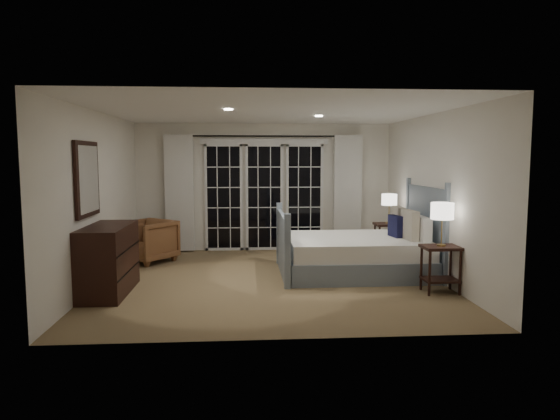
{
  "coord_description": "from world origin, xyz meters",
  "views": [
    {
      "loc": [
        -0.38,
        -7.37,
        1.83
      ],
      "look_at": [
        0.14,
        0.06,
        1.05
      ],
      "focal_mm": 32.0,
      "sensor_mm": 36.0,
      "label": 1
    }
  ],
  "objects": [
    {
      "name": "wall_back",
      "position": [
        0.0,
        2.5,
        1.25
      ],
      "size": [
        5.0,
        0.02,
        2.5
      ],
      "primitive_type": "cube",
      "color": "white",
      "rests_on": "floor"
    },
    {
      "name": "mirror",
      "position": [
        -2.47,
        -0.6,
        1.55
      ],
      "size": [
        0.05,
        0.85,
        1.0
      ],
      "color": "black",
      "rests_on": "wall_left"
    },
    {
      "name": "wall_right",
      "position": [
        2.5,
        0.0,
        1.25
      ],
      "size": [
        0.02,
        5.0,
        2.5
      ],
      "primitive_type": "cube",
      "color": "white",
      "rests_on": "floor"
    },
    {
      "name": "wall_front",
      "position": [
        0.0,
        -2.5,
        1.25
      ],
      "size": [
        5.0,
        0.02,
        2.5
      ],
      "primitive_type": "cube",
      "color": "white",
      "rests_on": "floor"
    },
    {
      "name": "downlight_a",
      "position": [
        0.8,
        0.6,
        2.49
      ],
      "size": [
        0.12,
        0.12,
        0.01
      ],
      "primitive_type": "cylinder",
      "color": "white",
      "rests_on": "ceiling"
    },
    {
      "name": "curtain_rod",
      "position": [
        0.0,
        2.4,
        2.25
      ],
      "size": [
        3.5,
        0.03,
        0.03
      ],
      "primitive_type": "cylinder",
      "rotation": [
        0.0,
        1.57,
        0.0
      ],
      "color": "black",
      "rests_on": "wall_back"
    },
    {
      "name": "downlight_b",
      "position": [
        -0.6,
        -0.4,
        2.49
      ],
      "size": [
        0.12,
        0.12,
        0.01
      ],
      "primitive_type": "cylinder",
      "color": "white",
      "rests_on": "ceiling"
    },
    {
      "name": "french_doors",
      "position": [
        0.0,
        2.46,
        1.09
      ],
      "size": [
        2.5,
        0.04,
        2.2
      ],
      "color": "black",
      "rests_on": "wall_back"
    },
    {
      "name": "ceiling",
      "position": [
        0.0,
        0.0,
        2.5
      ],
      "size": [
        5.0,
        5.0,
        0.0
      ],
      "primitive_type": "plane",
      "rotation": [
        3.14,
        0.0,
        0.0
      ],
      "color": "white",
      "rests_on": "wall_back"
    },
    {
      "name": "bed",
      "position": [
        1.41,
        0.31,
        0.34
      ],
      "size": [
        2.35,
        1.69,
        1.38
      ],
      "color": "slate",
      "rests_on": "floor"
    },
    {
      "name": "lamp_right",
      "position": [
        2.22,
        1.43,
        1.07
      ],
      "size": [
        0.27,
        0.27,
        0.53
      ],
      "color": "#B48F48",
      "rests_on": "nightstand_right"
    },
    {
      "name": "lamp_left",
      "position": [
        2.26,
        -0.88,
        1.11
      ],
      "size": [
        0.3,
        0.3,
        0.59
      ],
      "color": "#B48F48",
      "rests_on": "nightstand_left"
    },
    {
      "name": "armchair",
      "position": [
        -2.1,
        1.44,
        0.37
      ],
      "size": [
        1.13,
        1.14,
        0.75
      ],
      "primitive_type": "imported",
      "rotation": [
        0.0,
        0.0,
        -0.66
      ],
      "color": "brown",
      "rests_on": "floor"
    },
    {
      "name": "nightstand_left",
      "position": [
        2.26,
        -0.88,
        0.42
      ],
      "size": [
        0.5,
        0.4,
        0.64
      ],
      "color": "black",
      "rests_on": "floor"
    },
    {
      "name": "nightstand_right",
      "position": [
        2.22,
        1.43,
        0.43
      ],
      "size": [
        0.5,
        0.4,
        0.65
      ],
      "color": "black",
      "rests_on": "floor"
    },
    {
      "name": "floor",
      "position": [
        0.0,
        0.0,
        0.0
      ],
      "size": [
        5.0,
        5.0,
        0.0
      ],
      "primitive_type": "plane",
      "color": "olive",
      "rests_on": "ground"
    },
    {
      "name": "wall_left",
      "position": [
        -2.5,
        0.0,
        1.25
      ],
      "size": [
        0.02,
        5.0,
        2.5
      ],
      "primitive_type": "cube",
      "color": "white",
      "rests_on": "floor"
    },
    {
      "name": "curtain_left",
      "position": [
        -1.65,
        2.38,
        1.15
      ],
      "size": [
        0.55,
        0.1,
        2.25
      ],
      "primitive_type": "cube",
      "color": "white",
      "rests_on": "curtain_rod"
    },
    {
      "name": "curtain_right",
      "position": [
        1.65,
        2.38,
        1.15
      ],
      "size": [
        0.55,
        0.1,
        2.25
      ],
      "primitive_type": "cube",
      "color": "white",
      "rests_on": "curtain_rod"
    },
    {
      "name": "dresser",
      "position": [
        -2.23,
        -0.6,
        0.46
      ],
      "size": [
        0.55,
        1.3,
        0.92
      ],
      "color": "black",
      "rests_on": "floor"
    }
  ]
}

